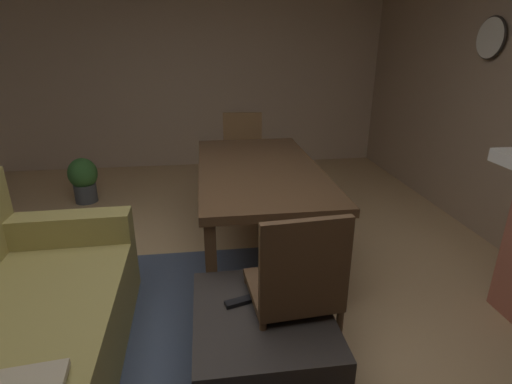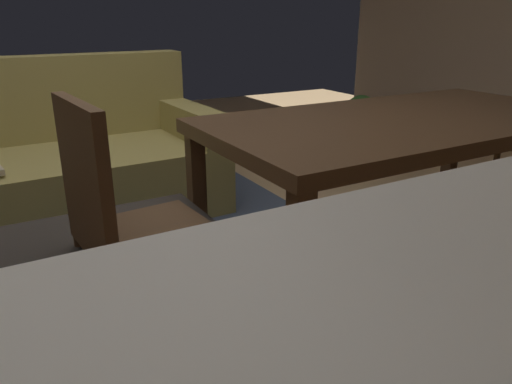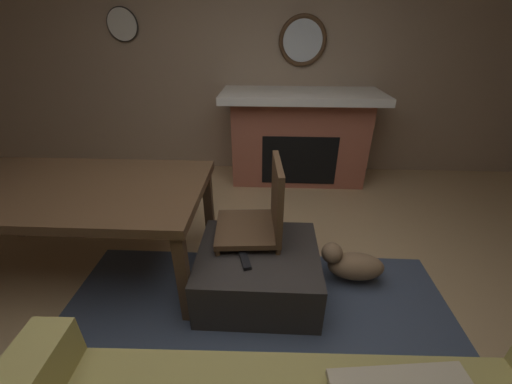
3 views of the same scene
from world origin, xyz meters
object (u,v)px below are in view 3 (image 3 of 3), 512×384
wall_clock (123,24)px  fireplace (299,137)px  small_dog (351,264)px  dining_table (68,195)px  round_wall_mirror (303,41)px  ottoman_coffee_table (258,272)px  tv_remote (245,260)px  dining_chair_west (261,217)px

wall_clock → fireplace: bearing=171.8°
small_dog → wall_clock: size_ratio=1.31×
dining_table → small_dog: size_ratio=4.03×
round_wall_mirror → dining_table: size_ratio=0.28×
fireplace → small_dog: bearing=98.9°
ottoman_coffee_table → small_dog: size_ratio=1.75×
round_wall_mirror → tv_remote: round_wall_mirror is taller
small_dog → wall_clock: bearing=-42.1°
round_wall_mirror → small_dog: (-0.28, 2.06, -1.37)m
round_wall_mirror → wall_clock: wall_clock is taller
round_wall_mirror → tv_remote: size_ratio=3.32×
dining_table → wall_clock: wall_clock is taller
fireplace → dining_chair_west: (0.39, 1.73, -0.01)m
round_wall_mirror → small_dog: bearing=97.7°
dining_chair_west → ottoman_coffee_table: bearing=86.9°
dining_table → dining_chair_west: size_ratio=2.00×
ottoman_coffee_table → dining_table: (1.31, -0.17, 0.49)m
ottoman_coffee_table → tv_remote: (0.08, 0.11, 0.20)m
round_wall_mirror → fireplace: bearing=90.0°
fireplace → wall_clock: wall_clock is taller
fireplace → tv_remote: (0.47, 2.01, -0.16)m
fireplace → round_wall_mirror: round_wall_mirror is taller
fireplace → ottoman_coffee_table: (0.40, 1.90, -0.35)m
dining_table → dining_chair_west: dining_chair_west is taller
wall_clock → dining_chair_west: bearing=128.7°
ottoman_coffee_table → tv_remote: bearing=54.0°
fireplace → wall_clock: (2.00, -0.29, 1.16)m
dining_chair_west → wall_clock: wall_clock is taller
fireplace → tv_remote: size_ratio=11.00×
fireplace → wall_clock: size_ratio=5.00×
tv_remote → dining_chair_west: (-0.09, -0.28, 0.15)m
fireplace → tv_remote: fireplace is taller
ottoman_coffee_table → tv_remote: size_ratio=5.05×
wall_clock → dining_table: bearing=98.1°
dining_chair_west → wall_clock: 2.83m
small_dog → dining_table: bearing=-1.1°
tv_remote → dining_table: (1.23, -0.28, 0.29)m
tv_remote → wall_clock: 3.06m
tv_remote → dining_table: dining_table is taller
wall_clock → round_wall_mirror: bearing=180.0°
dining_table → wall_clock: 2.29m
fireplace → dining_table: (1.71, 1.73, 0.13)m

